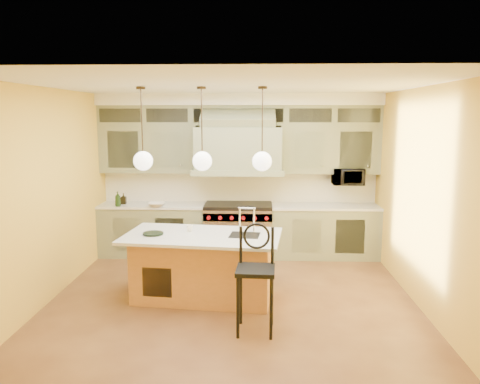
{
  "coord_description": "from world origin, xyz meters",
  "views": [
    {
      "loc": [
        0.34,
        -6.07,
        2.52
      ],
      "look_at": [
        0.08,
        0.7,
        1.41
      ],
      "focal_mm": 35.0,
      "sensor_mm": 36.0,
      "label": 1
    }
  ],
  "objects_px": {
    "microwave": "(348,177)",
    "kitchen_island": "(204,265)",
    "counter_stool": "(256,271)",
    "range": "(238,230)"
  },
  "relations": [
    {
      "from": "kitchen_island",
      "to": "microwave",
      "type": "distance_m",
      "value": 3.3
    },
    {
      "from": "kitchen_island",
      "to": "counter_stool",
      "type": "distance_m",
      "value": 1.24
    },
    {
      "from": "kitchen_island",
      "to": "microwave",
      "type": "height_order",
      "value": "microwave"
    },
    {
      "from": "microwave",
      "to": "kitchen_island",
      "type": "bearing_deg",
      "value": -137.99
    },
    {
      "from": "kitchen_island",
      "to": "microwave",
      "type": "xyz_separation_m",
      "value": [
        2.34,
        2.11,
        0.98
      ]
    },
    {
      "from": "kitchen_island",
      "to": "counter_stool",
      "type": "height_order",
      "value": "kitchen_island"
    },
    {
      "from": "counter_stool",
      "to": "microwave",
      "type": "distance_m",
      "value": 3.57
    },
    {
      "from": "microwave",
      "to": "counter_stool",
      "type": "bearing_deg",
      "value": -117.69
    },
    {
      "from": "kitchen_island",
      "to": "range",
      "type": "bearing_deg",
      "value": 85.1
    },
    {
      "from": "kitchen_island",
      "to": "counter_stool",
      "type": "relative_size",
      "value": 1.75
    }
  ]
}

